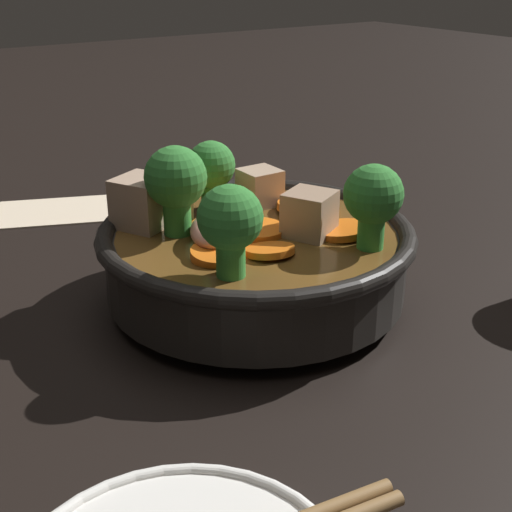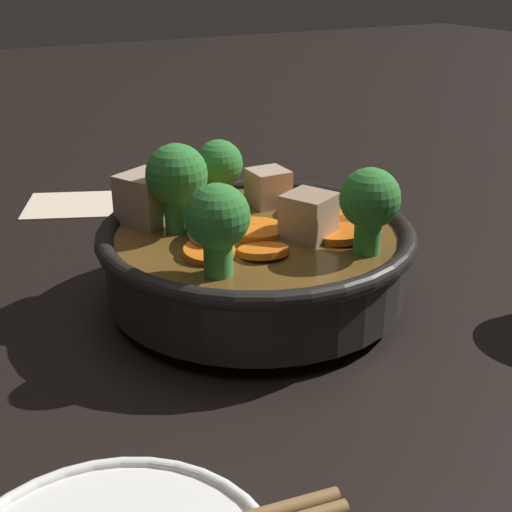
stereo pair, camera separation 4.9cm
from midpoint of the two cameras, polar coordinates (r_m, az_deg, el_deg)
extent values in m
plane|color=black|center=(0.51, -2.78, -3.81)|extent=(3.00, 3.00, 0.00)
cylinder|color=black|center=(0.51, -2.79, -3.31)|extent=(0.11, 0.11, 0.01)
cylinder|color=black|center=(0.50, -2.85, -0.53)|extent=(0.21, 0.21, 0.04)
torus|color=black|center=(0.49, -2.90, 1.83)|extent=(0.22, 0.22, 0.01)
cylinder|color=brown|center=(0.49, -2.87, 0.52)|extent=(0.19, 0.19, 0.02)
cylinder|color=orange|center=(0.49, -2.62, 2.00)|extent=(0.04, 0.04, 0.00)
cylinder|color=orange|center=(0.45, -6.35, 0.07)|extent=(0.03, 0.03, 0.01)
cylinder|color=orange|center=(0.49, -5.50, 2.29)|extent=(0.05, 0.05, 0.01)
cylinder|color=orange|center=(0.45, -2.02, 0.38)|extent=(0.04, 0.04, 0.01)
cylinder|color=orange|center=(0.52, 1.47, 3.76)|extent=(0.05, 0.05, 0.01)
cylinder|color=orange|center=(0.49, 4.05, 2.00)|extent=(0.05, 0.05, 0.01)
cylinder|color=green|center=(0.53, -6.00, 4.87)|extent=(0.02, 0.02, 0.02)
sphere|color=#2D752D|center=(0.53, -6.11, 7.25)|extent=(0.04, 0.04, 0.04)
cylinder|color=green|center=(0.49, -9.22, 3.12)|extent=(0.02, 0.02, 0.03)
sphere|color=#2D752D|center=(0.48, -9.43, 6.19)|extent=(0.04, 0.04, 0.04)
cylinder|color=green|center=(0.42, -5.41, -0.21)|extent=(0.02, 0.02, 0.02)
sphere|color=#2D752D|center=(0.41, -5.54, 3.02)|extent=(0.04, 0.04, 0.04)
cylinder|color=green|center=(0.46, 6.16, 1.93)|extent=(0.02, 0.02, 0.02)
sphere|color=#2D752D|center=(0.45, 6.30, 4.88)|extent=(0.04, 0.04, 0.04)
cube|color=#9E7F66|center=(0.48, 1.36, 3.34)|extent=(0.04, 0.04, 0.03)
cube|color=tan|center=(0.52, -9.39, 4.75)|extent=(0.04, 0.04, 0.03)
cube|color=tan|center=(0.54, -2.33, 5.49)|extent=(0.03, 0.03, 0.03)
cube|color=tan|center=(0.50, -11.83, 4.20)|extent=(0.05, 0.05, 0.03)
ellipsoid|color=#EA9E84|center=(0.47, -6.56, 1.94)|extent=(0.05, 0.06, 0.02)
cube|color=beige|center=(0.72, -17.65, 3.44)|extent=(0.13, 0.11, 0.00)
camera|label=1|loc=(0.02, -92.86, -1.25)|focal=50.00mm
camera|label=2|loc=(0.02, 87.14, 1.25)|focal=50.00mm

